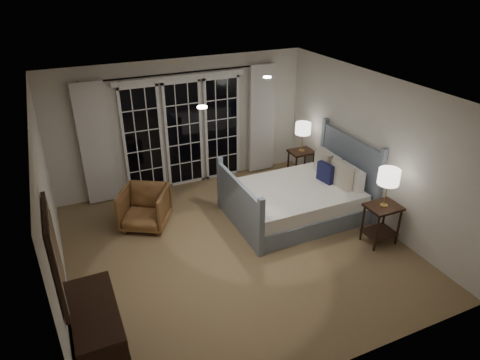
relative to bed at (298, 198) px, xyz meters
name	(u,v)px	position (x,y,z in m)	size (l,w,h in m)	color
floor	(236,247)	(-1.42, -0.46, -0.33)	(5.00, 5.00, 0.00)	olive
ceiling	(235,92)	(-1.42, -0.46, 2.17)	(5.00, 5.00, 0.00)	white
wall_left	(50,215)	(-3.92, -0.46, 0.92)	(0.02, 5.00, 2.50)	silver
wall_right	(372,149)	(1.08, -0.46, 0.92)	(0.02, 5.00, 2.50)	silver
wall_back	(183,124)	(-1.42, 2.04, 0.92)	(5.00, 0.02, 2.50)	silver
wall_front	(339,281)	(-1.42, -2.96, 0.92)	(5.00, 0.02, 2.50)	silver
french_doors	(184,133)	(-1.42, 2.00, 0.76)	(2.50, 0.04, 2.20)	black
curtain_rod	(181,73)	(-1.42, 1.94, 1.92)	(0.03, 0.03, 3.50)	black
curtain_left	(96,145)	(-3.07, 1.92, 0.82)	(0.55, 0.10, 2.25)	silver
curtain_right	(262,119)	(0.23, 1.92, 0.82)	(0.55, 0.10, 2.25)	silver
downlight_a	(267,77)	(-0.62, 0.14, 2.16)	(0.12, 0.12, 0.01)	white
downlight_b	(202,107)	(-2.02, -0.86, 2.16)	(0.12, 0.12, 0.01)	white
bed	(298,198)	(0.00, 0.00, 0.00)	(2.24, 1.61, 1.31)	slate
nightstand_left	(382,218)	(0.74, -1.27, 0.12)	(0.52, 0.41, 0.67)	black
nightstand_right	(301,161)	(0.78, 1.20, 0.08)	(0.48, 0.39, 0.63)	black
lamp_left	(389,177)	(0.74, -1.27, 0.84)	(0.32, 0.32, 0.62)	tan
lamp_right	(303,129)	(0.78, 1.20, 0.77)	(0.31, 0.31, 0.59)	tan
armchair	(145,208)	(-2.54, 0.76, 0.02)	(0.74, 0.76, 0.69)	brown
dresser	(99,336)	(-3.65, -1.84, 0.07)	(0.48, 1.14, 0.81)	black
mirror	(55,257)	(-3.88, -1.84, 1.22)	(0.05, 0.85, 1.00)	black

